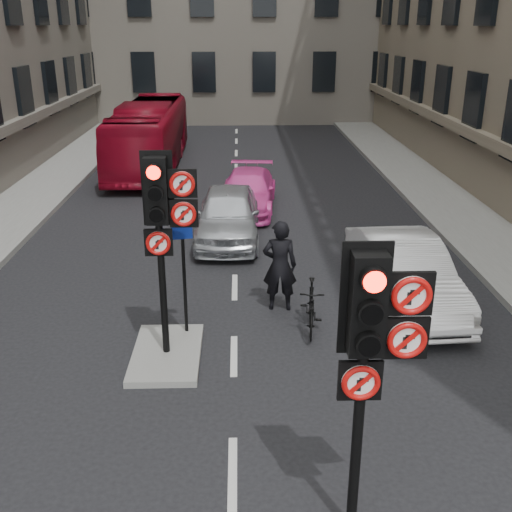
{
  "coord_description": "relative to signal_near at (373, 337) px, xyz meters",
  "views": [
    {
      "loc": [
        0.13,
        -4.38,
        5.58
      ],
      "look_at": [
        0.35,
        3.26,
        2.6
      ],
      "focal_mm": 42.0,
      "sensor_mm": 36.0,
      "label": 1
    }
  ],
  "objects": [
    {
      "name": "pavement_right",
      "position": [
        5.71,
        11.01,
        -2.5
      ],
      "size": [
        3.0,
        50.0,
        0.16
      ],
      "primitive_type": "cube",
      "color": "gray",
      "rests_on": "ground"
    },
    {
      "name": "centre_island",
      "position": [
        -2.69,
        4.01,
        -2.52
      ],
      "size": [
        1.2,
        2.0,
        0.12
      ],
      "primitive_type": "cube",
      "color": "gray",
      "rests_on": "ground"
    },
    {
      "name": "signal_near",
      "position": [
        0.0,
        0.0,
        0.0
      ],
      "size": [
        0.91,
        0.4,
        3.58
      ],
      "color": "black",
      "rests_on": "ground"
    },
    {
      "name": "signal_far",
      "position": [
        -2.6,
        4.0,
        0.12
      ],
      "size": [
        0.91,
        0.4,
        3.58
      ],
      "color": "black",
      "rests_on": "centre_island"
    },
    {
      "name": "car_silver",
      "position": [
        -1.68,
        10.26,
        -1.86
      ],
      "size": [
        1.82,
        4.26,
        1.44
      ],
      "primitive_type": "imported",
      "rotation": [
        0.0,
        0.0,
        -0.03
      ],
      "color": "#B9BDC2",
      "rests_on": "ground"
    },
    {
      "name": "car_white",
      "position": [
        2.06,
        6.06,
        -1.87
      ],
      "size": [
        1.81,
        4.44,
        1.43
      ],
      "primitive_type": "imported",
      "rotation": [
        0.0,
        0.0,
        0.07
      ],
      "color": "white",
      "rests_on": "ground"
    },
    {
      "name": "car_pink",
      "position": [
        -1.1,
        13.07,
        -1.98
      ],
      "size": [
        2.08,
        4.3,
        1.21
      ],
      "primitive_type": "imported",
      "rotation": [
        0.0,
        0.0,
        -0.09
      ],
      "color": "#EF46A9",
      "rests_on": "ground"
    },
    {
      "name": "bus_red",
      "position": [
        -5.0,
        19.24,
        -1.25
      ],
      "size": [
        2.25,
        9.54,
        2.66
      ],
      "primitive_type": "imported",
      "rotation": [
        0.0,
        0.0,
        -0.0
      ],
      "color": "maroon",
      "rests_on": "ground"
    },
    {
      "name": "motorcycle",
      "position": [
        0.01,
        5.01,
        -2.11
      ],
      "size": [
        0.62,
        1.62,
        0.95
      ],
      "primitive_type": "imported",
      "rotation": [
        0.0,
        0.0,
        -0.11
      ],
      "color": "black",
      "rests_on": "ground"
    },
    {
      "name": "motorcyclist",
      "position": [
        -0.55,
        5.9,
        -1.62
      ],
      "size": [
        0.73,
        0.5,
        1.93
      ],
      "primitive_type": "imported",
      "rotation": [
        0.0,
        0.0,
        3.09
      ],
      "color": "black",
      "rests_on": "ground"
    },
    {
      "name": "info_sign",
      "position": [
        -2.39,
        4.74,
        -1.06
      ],
      "size": [
        0.37,
        0.14,
        2.17
      ],
      "rotation": [
        0.0,
        0.0,
        0.2
      ],
      "color": "black",
      "rests_on": "centre_island"
    }
  ]
}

